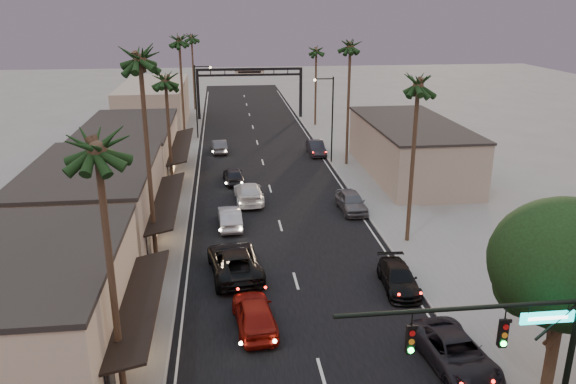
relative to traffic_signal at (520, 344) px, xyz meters
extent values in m
plane|color=slate|center=(-5.69, 36.00, -5.08)|extent=(200.00, 200.00, 0.00)
cube|color=black|center=(-5.69, 41.00, -5.08)|extent=(14.00, 120.00, 0.02)
cube|color=slate|center=(-15.19, 48.00, -5.02)|extent=(5.00, 92.00, 0.12)
cube|color=slate|center=(3.81, 48.00, -5.02)|extent=(5.00, 92.00, 0.12)
cube|color=beige|center=(-18.69, 8.00, -2.33)|extent=(8.00, 12.00, 5.50)
cube|color=gray|center=(-18.69, 22.00, -2.33)|extent=(8.00, 14.00, 5.50)
cube|color=beige|center=(-18.69, 38.00, -2.58)|extent=(8.00, 16.00, 5.00)
cube|color=gray|center=(-18.69, 61.00, -2.08)|extent=(8.00, 20.00, 6.00)
cube|color=gray|center=(8.31, 36.00, -2.58)|extent=(8.00, 18.00, 5.00)
cylinder|color=black|center=(1.91, 0.00, -1.18)|extent=(0.22, 0.22, 7.80)
cylinder|color=black|center=(-2.29, 0.00, 1.52)|extent=(8.40, 0.16, 0.16)
cube|color=black|center=(-3.89, 0.00, 0.47)|extent=(0.28, 0.22, 1.00)
cube|color=black|center=(-0.69, 0.00, 0.47)|extent=(0.28, 0.22, 1.00)
cube|color=#0DC9C7|center=(0.81, 0.00, 0.97)|extent=(1.90, 0.08, 0.42)
cylinder|color=#38281C|center=(3.71, 3.50, -3.48)|extent=(0.52, 0.52, 3.20)
ellipsoid|color=black|center=(3.71, 3.50, 1.12)|extent=(6.20, 6.20, 5.20)
sphere|color=black|center=(2.51, 4.10, -0.08)|extent=(2.80, 2.80, 2.80)
cube|color=black|center=(-13.09, 66.00, -1.58)|extent=(0.40, 0.40, 7.00)
cube|color=black|center=(1.71, 66.00, -1.58)|extent=(0.40, 0.40, 7.00)
cube|color=black|center=(-5.69, 66.00, 2.02)|extent=(15.20, 0.35, 0.35)
cube|color=black|center=(-5.69, 66.00, 1.22)|extent=(15.20, 0.30, 0.30)
cube|color=beige|center=(-5.69, 65.98, 1.62)|extent=(4.20, 0.12, 1.00)
cylinder|color=black|center=(1.51, 41.00, -0.58)|extent=(0.16, 0.16, 9.00)
cylinder|color=black|center=(0.51, 41.00, 3.72)|extent=(2.00, 0.12, 0.12)
sphere|color=#FFD899|center=(-0.39, 41.00, 3.62)|extent=(0.30, 0.30, 0.30)
cylinder|color=black|center=(-12.89, 54.00, -0.58)|extent=(0.16, 0.16, 9.00)
cylinder|color=black|center=(-11.89, 54.00, 3.72)|extent=(2.00, 0.12, 0.12)
sphere|color=#FFD899|center=(-10.99, 54.00, 3.62)|extent=(0.30, 0.30, 0.30)
cylinder|color=#38281C|center=(-14.29, 5.00, 0.42)|extent=(0.28, 0.28, 11.00)
sphere|color=black|center=(-14.29, 5.00, 6.52)|extent=(3.20, 3.20, 3.20)
cylinder|color=#38281C|center=(-14.29, 18.00, 1.42)|extent=(0.28, 0.28, 13.00)
sphere|color=black|center=(-14.29, 18.00, 8.52)|extent=(3.20, 3.20, 3.20)
cylinder|color=#38281C|center=(-14.29, 32.00, -0.08)|extent=(0.28, 0.28, 10.00)
sphere|color=black|center=(-14.29, 32.00, 5.52)|extent=(3.20, 3.20, 3.20)
cylinder|color=#38281C|center=(-14.29, 51.00, 0.92)|extent=(0.28, 0.28, 12.00)
sphere|color=black|center=(-14.29, 51.00, 7.52)|extent=(3.20, 3.20, 3.20)
cylinder|color=#38281C|center=(2.91, 20.00, 0.42)|extent=(0.28, 0.28, 11.00)
sphere|color=black|center=(2.91, 20.00, 6.52)|extent=(3.20, 3.20, 3.20)
cylinder|color=#38281C|center=(2.91, 40.00, 0.92)|extent=(0.28, 0.28, 12.00)
sphere|color=black|center=(2.91, 40.00, 7.52)|extent=(3.20, 3.20, 3.20)
cylinder|color=#38281C|center=(2.91, 60.00, -0.08)|extent=(0.28, 0.28, 10.00)
sphere|color=black|center=(2.91, 60.00, 5.52)|extent=(3.20, 3.20, 3.20)
cylinder|color=#38281C|center=(-13.99, 74.00, 0.42)|extent=(0.28, 0.28, 11.00)
sphere|color=black|center=(-13.99, 74.00, 6.52)|extent=(3.20, 3.20, 3.20)
imported|color=maroon|center=(-8.48, 10.13, -4.24)|extent=(2.42, 5.08, 1.68)
imported|color=black|center=(-9.34, 16.34, -4.20)|extent=(3.67, 6.64, 1.76)
imported|color=#9E9EA3|center=(-9.48, 24.26, -4.32)|extent=(1.85, 4.69, 1.52)
imported|color=silver|center=(-7.79, 29.76, -4.27)|extent=(2.51, 5.70, 1.63)
imported|color=black|center=(-8.95, 35.26, -4.34)|extent=(2.08, 4.45, 1.47)
imported|color=#434347|center=(-10.23, 46.79, -4.36)|extent=(1.90, 4.50, 1.45)
imported|color=black|center=(0.50, 5.71, -4.32)|extent=(3.10, 5.75, 1.53)
imported|color=black|center=(0.20, 13.35, -4.40)|extent=(2.19, 4.82, 1.37)
imported|color=#4E4E53|center=(0.36, 26.53, -4.28)|extent=(2.09, 4.80, 1.61)
imported|color=black|center=(0.45, 44.51, -4.31)|extent=(1.70, 4.70, 1.54)
camera|label=1|loc=(-9.75, -15.31, 10.96)|focal=35.00mm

